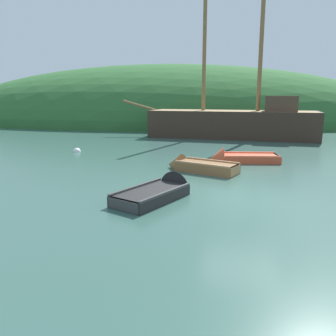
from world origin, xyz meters
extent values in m
plane|color=#33564C|center=(0.00, 0.00, 0.00)|extent=(120.00, 120.00, 0.00)
ellipsoid|color=#2D602D|center=(-6.49, 30.38, 0.00)|extent=(54.44, 22.72, 13.33)
cube|color=#38281E|center=(0.52, 15.93, 0.62)|extent=(12.73, 5.26, 2.84)
cube|color=#997A51|center=(0.52, 15.93, 1.99)|extent=(12.20, 4.91, 0.10)
cylinder|color=olive|center=(-6.77, 17.06, 2.34)|extent=(2.95, 0.65, 0.97)
cylinder|color=olive|center=(-1.68, 16.27, 6.78)|extent=(0.28, 0.28, 9.49)
cylinder|color=olive|center=(2.35, 15.65, 6.31)|extent=(0.30, 0.30, 8.54)
cube|color=#4C3828|center=(3.94, 15.41, 2.59)|extent=(2.54, 2.70, 1.10)
cube|color=#C64C2D|center=(0.92, 6.17, 0.11)|extent=(2.76, 1.45, 0.46)
cone|color=#C64C2D|center=(-0.74, 6.03, 0.11)|extent=(0.76, 1.23, 1.18)
cube|color=#FF6E48|center=(2.20, 6.27, 0.18)|extent=(0.21, 1.12, 0.32)
cube|color=#FF6E48|center=(0.46, 6.13, 0.28)|extent=(0.27, 1.15, 0.05)
cube|color=#FF6E48|center=(1.39, 6.20, 0.28)|extent=(0.27, 1.15, 0.05)
cube|color=#FF6E48|center=(0.88, 6.74, 0.37)|extent=(2.61, 0.29, 0.07)
cube|color=#FF6E48|center=(0.97, 5.59, 0.37)|extent=(2.61, 0.29, 0.07)
cube|color=black|center=(-2.80, -0.68, 0.10)|extent=(2.30, 2.81, 0.45)
cone|color=black|center=(-2.05, 0.71, 0.10)|extent=(1.34, 1.13, 1.18)
cube|color=#3B3B3B|center=(-3.38, -1.74, 0.17)|extent=(1.04, 0.64, 0.31)
cube|color=#3B3B3B|center=(-2.59, -0.29, 0.27)|extent=(1.09, 0.70, 0.05)
cube|color=#3B3B3B|center=(-3.01, -1.06, 0.27)|extent=(1.09, 0.70, 0.05)
cube|color=#3B3B3B|center=(-2.29, -0.95, 0.36)|extent=(1.25, 2.21, 0.07)
cube|color=#3B3B3B|center=(-3.31, -0.40, 0.36)|extent=(1.25, 2.21, 0.07)
cube|color=brown|center=(-1.15, 3.58, 0.14)|extent=(2.77, 2.08, 0.52)
cone|color=brown|center=(-2.59, 4.28, 0.14)|extent=(1.03, 1.20, 1.02)
cube|color=#AE7B4F|center=(-0.04, 3.04, 0.22)|extent=(0.53, 0.92, 0.36)
cube|color=#AE7B4F|center=(-1.55, 3.78, 0.34)|extent=(0.59, 0.97, 0.05)
cube|color=#AE7B4F|center=(-0.75, 3.39, 0.34)|extent=(0.59, 0.97, 0.05)
cube|color=#AE7B4F|center=(-0.93, 4.03, 0.43)|extent=(2.29, 1.16, 0.07)
cube|color=#AE7B4F|center=(-1.37, 3.13, 0.43)|extent=(2.29, 1.16, 0.07)
sphere|color=red|center=(0.32, 7.99, 0.00)|extent=(0.36, 0.36, 0.36)
sphere|color=white|center=(-8.66, 8.05, 0.00)|extent=(0.44, 0.44, 0.44)
camera|label=1|loc=(-1.01, -10.75, 3.20)|focal=36.92mm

